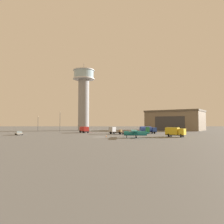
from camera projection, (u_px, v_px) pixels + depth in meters
ground_plane at (101, 137)px, 65.95m from camera, size 400.00×400.00×0.00m
control_tower at (84, 93)px, 124.20m from camera, size 12.54×12.54×39.71m
hangar at (175, 120)px, 125.62m from camera, size 37.11×34.10×11.76m
airplane_teal at (136, 133)px, 62.36m from camera, size 8.51×10.83×3.20m
truck_box_yellow at (176, 132)px, 65.92m from camera, size 6.08×5.38×2.93m
truck_flatbed_silver at (115, 131)px, 83.29m from camera, size 6.85×6.35×2.76m
truck_fuel_tanker_blue at (148, 130)px, 85.48m from camera, size 7.05×4.21×2.96m
truck_box_red at (85, 129)px, 93.85m from camera, size 4.75×6.05×2.72m
car_white at (19, 133)px, 76.61m from camera, size 4.03×4.87×1.37m
light_post_west at (60, 120)px, 107.87m from camera, size 0.44×0.44×10.24m
light_post_east at (38, 122)px, 119.09m from camera, size 0.44×0.44×8.14m
traffic_cone_near_left at (107, 136)px, 65.54m from camera, size 0.36×0.36×0.62m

